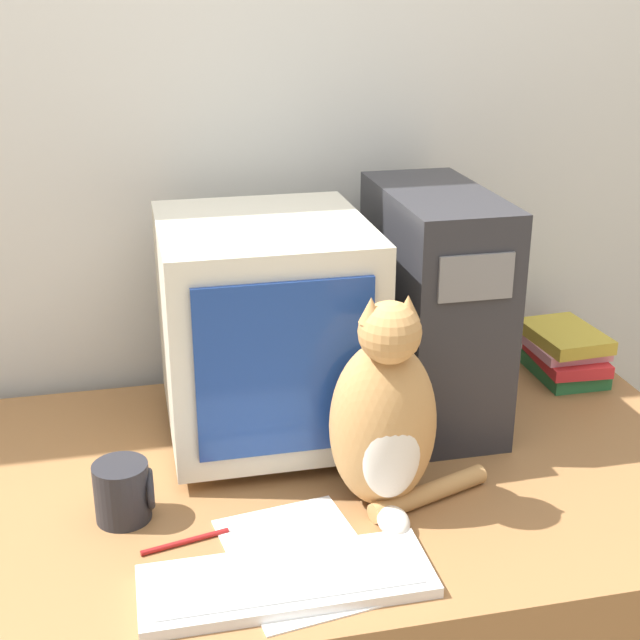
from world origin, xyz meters
The scene contains 10 objects.
wall_back centered at (0.00, 0.93, 1.25)m, with size 7.00×0.05×2.50m.
desk centered at (0.00, 0.43, 0.37)m, with size 1.55×0.87×0.74m.
crt_monitor centered at (-0.04, 0.60, 0.96)m, with size 0.38×0.42×0.43m.
computer_tower centered at (0.30, 0.62, 0.97)m, with size 0.20×0.41×0.46m.
keyboard centered at (-0.10, 0.12, 0.75)m, with size 0.44×0.15×0.02m.
cat centered at (0.11, 0.30, 0.90)m, with size 0.29×0.21×0.39m.
book_stack centered at (0.65, 0.71, 0.79)m, with size 0.16×0.21×0.11m.
pen centered at (-0.24, 0.26, 0.74)m, with size 0.14×0.04×0.01m.
paper_sheet centered at (-0.06, 0.18, 0.74)m, with size 0.25×0.32×0.00m.
mug centered at (-0.33, 0.36, 0.79)m, with size 0.10×0.09×0.10m.
Camera 1 is at (-0.29, -0.95, 1.59)m, focal length 50.00 mm.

